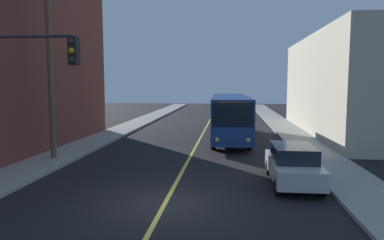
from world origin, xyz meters
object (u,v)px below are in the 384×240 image
(traffic_signal_left_corner, at_px, (24,79))
(parked_car_silver, at_px, (293,164))
(city_bus, at_px, (230,115))
(utility_pole_near, at_px, (49,52))

(traffic_signal_left_corner, bearing_deg, parked_car_silver, 11.89)
(city_bus, height_order, traffic_signal_left_corner, traffic_signal_left_corner)
(city_bus, xyz_separation_m, traffic_signal_left_corner, (-7.61, -13.69, 2.49))
(parked_car_silver, distance_m, utility_pole_near, 13.33)
(traffic_signal_left_corner, bearing_deg, utility_pole_near, 108.64)
(parked_car_silver, relative_size, traffic_signal_left_corner, 0.73)
(utility_pole_near, bearing_deg, traffic_signal_left_corner, -71.36)
(city_bus, relative_size, traffic_signal_left_corner, 2.04)
(parked_car_silver, bearing_deg, utility_pole_near, 165.48)
(city_bus, xyz_separation_m, parked_car_silver, (2.60, -11.54, -0.98))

